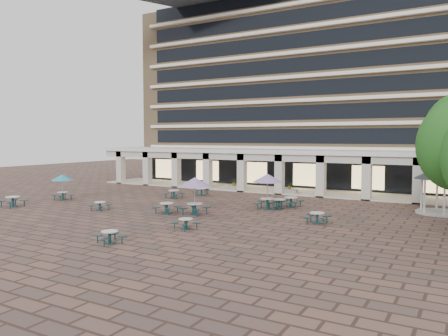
{
  "coord_description": "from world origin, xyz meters",
  "views": [
    {
      "loc": [
        18.82,
        -27.92,
        5.65
      ],
      "look_at": [
        1.11,
        3.0,
        3.16
      ],
      "focal_mm": 35.0,
      "sensor_mm": 36.0,
      "label": 1
    }
  ],
  "objects_px": {
    "picnic_table_3": "(186,223)",
    "planter_right": "(290,190)",
    "gazebo": "(441,178)",
    "planter_left": "(234,185)",
    "picnic_table_1": "(110,236)",
    "picnic_table_0": "(13,201)"
  },
  "relations": [
    {
      "from": "picnic_table_3",
      "to": "planter_right",
      "type": "relative_size",
      "value": 1.16
    },
    {
      "from": "gazebo",
      "to": "planter_right",
      "type": "xyz_separation_m",
      "value": [
        -13.79,
        4.98,
        -2.23
      ]
    },
    {
      "from": "planter_left",
      "to": "planter_right",
      "type": "height_order",
      "value": "planter_left"
    },
    {
      "from": "picnic_table_3",
      "to": "planter_right",
      "type": "xyz_separation_m",
      "value": [
        -0.53,
        18.92,
        0.05
      ]
    },
    {
      "from": "picnic_table_1",
      "to": "picnic_table_3",
      "type": "relative_size",
      "value": 1.05
    },
    {
      "from": "picnic_table_0",
      "to": "picnic_table_3",
      "type": "distance_m",
      "value": 17.29
    },
    {
      "from": "picnic_table_1",
      "to": "planter_right",
      "type": "distance_m",
      "value": 23.92
    },
    {
      "from": "picnic_table_0",
      "to": "planter_right",
      "type": "bearing_deg",
      "value": 50.66
    },
    {
      "from": "gazebo",
      "to": "planter_right",
      "type": "bearing_deg",
      "value": 160.13
    },
    {
      "from": "gazebo",
      "to": "planter_left",
      "type": "xyz_separation_m",
      "value": [
        -20.08,
        4.98,
        -2.13
      ]
    },
    {
      "from": "picnic_table_3",
      "to": "gazebo",
      "type": "xyz_separation_m",
      "value": [
        13.26,
        13.94,
        2.27
      ]
    },
    {
      "from": "picnic_table_1",
      "to": "planter_left",
      "type": "xyz_separation_m",
      "value": [
        -5.35,
        23.9,
        0.14
      ]
    },
    {
      "from": "picnic_table_3",
      "to": "planter_left",
      "type": "distance_m",
      "value": 20.11
    },
    {
      "from": "gazebo",
      "to": "planter_right",
      "type": "distance_m",
      "value": 14.83
    },
    {
      "from": "planter_left",
      "to": "picnic_table_1",
      "type": "bearing_deg",
      "value": -77.39
    },
    {
      "from": "planter_left",
      "to": "planter_right",
      "type": "relative_size",
      "value": 1.0
    },
    {
      "from": "picnic_table_0",
      "to": "picnic_table_1",
      "type": "height_order",
      "value": "picnic_table_0"
    },
    {
      "from": "picnic_table_1",
      "to": "gazebo",
      "type": "bearing_deg",
      "value": 76.38
    },
    {
      "from": "picnic_table_0",
      "to": "gazebo",
      "type": "distance_m",
      "value": 33.57
    },
    {
      "from": "picnic_table_3",
      "to": "planter_left",
      "type": "height_order",
      "value": "planter_left"
    },
    {
      "from": "gazebo",
      "to": "picnic_table_3",
      "type": "bearing_deg",
      "value": -133.58
    },
    {
      "from": "picnic_table_0",
      "to": "planter_right",
      "type": "xyz_separation_m",
      "value": [
        16.76,
        18.73,
        -0.06
      ]
    }
  ]
}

